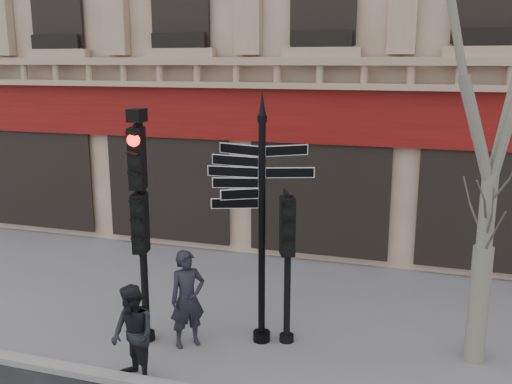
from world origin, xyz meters
TOP-DOWN VIEW (x-y plane):
  - ground at (0.00, 0.00)m, footprint 80.00×80.00m
  - fingerpost at (-0.13, 0.56)m, footprint 2.11×2.11m
  - traffic_signal_main at (-2.09, -0.02)m, footprint 0.51×0.42m
  - traffic_signal_secondary at (0.30, 0.67)m, footprint 0.53×0.47m
  - plane_tree at (3.43, 0.96)m, footprint 2.88×2.88m
  - pedestrian_a at (-1.30, 0.03)m, footprint 0.74×0.73m
  - pedestrian_b at (-1.62, -1.30)m, footprint 0.96×0.91m

SIDE VIEW (x-z plane):
  - ground at x=0.00m, z-range 0.00..0.00m
  - pedestrian_b at x=-1.62m, z-range 0.00..1.57m
  - pedestrian_a at x=-1.30m, z-range 0.00..1.73m
  - traffic_signal_secondary at x=0.30m, z-range 0.52..3.16m
  - traffic_signal_main at x=-2.09m, z-range 0.54..4.64m
  - fingerpost at x=-0.13m, z-range 0.75..5.13m
  - plane_tree at x=3.43m, z-range 1.54..9.19m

